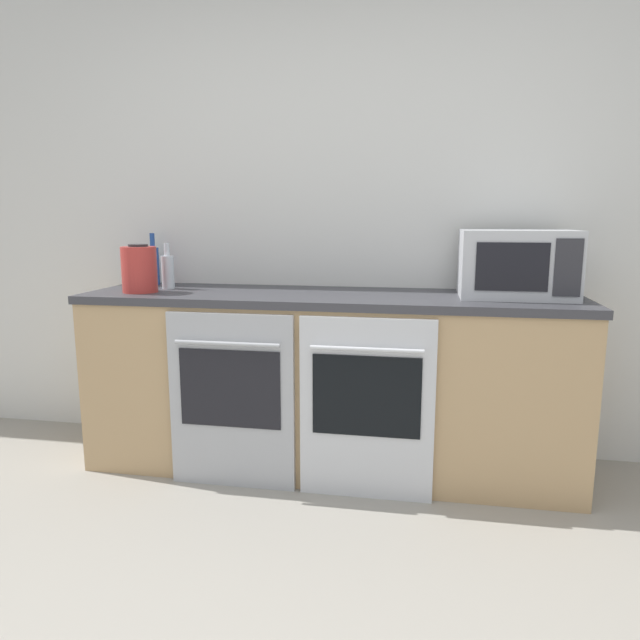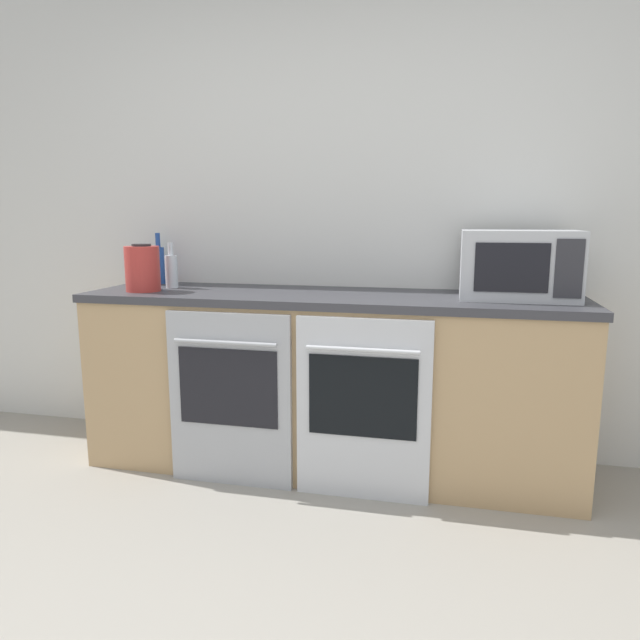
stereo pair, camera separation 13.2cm
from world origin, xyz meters
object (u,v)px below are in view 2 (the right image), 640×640
object	(u,v)px
oven_left	(229,399)
oven_right	(363,409)
kettle	(143,268)
microwave	(518,264)
bottle_blue	(159,264)
bottle_clear	(171,270)

from	to	relation	value
oven_left	oven_right	distance (m)	0.64
oven_left	kettle	world-z (taller)	kettle
oven_right	microwave	size ratio (longest dim) A/B	1.62
bottle_blue	bottle_clear	distance (m)	0.23
kettle	oven_right	bearing A→B (deg)	-10.18
bottle_blue	kettle	bearing A→B (deg)	-75.46
bottle_blue	kettle	world-z (taller)	bottle_blue
microwave	bottle_clear	bearing A→B (deg)	-179.89
bottle_clear	microwave	bearing A→B (deg)	0.11
microwave	bottle_blue	world-z (taller)	microwave
kettle	bottle_blue	bearing A→B (deg)	104.54
microwave	kettle	xyz separation A→B (m)	(-1.87, -0.17, -0.04)
oven_left	oven_right	size ratio (longest dim) A/B	1.00
oven_left	bottle_clear	distance (m)	0.83
kettle	bottle_clear	bearing A→B (deg)	64.32
oven_left	bottle_clear	world-z (taller)	bottle_clear
bottle_blue	bottle_clear	world-z (taller)	bottle_blue
oven_right	microwave	world-z (taller)	microwave
bottle_blue	bottle_clear	bearing A→B (deg)	-45.32
microwave	bottle_blue	bearing A→B (deg)	175.27
oven_right	bottle_blue	bearing A→B (deg)	157.04
microwave	bottle_clear	world-z (taller)	microwave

